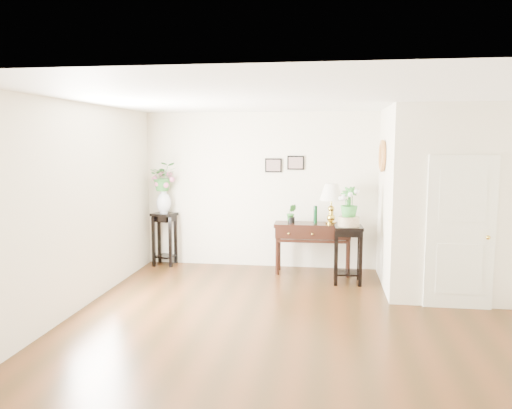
% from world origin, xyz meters
% --- Properties ---
extents(floor, '(6.00, 5.50, 0.02)m').
position_xyz_m(floor, '(0.00, 0.00, 0.00)').
color(floor, '#492711').
rests_on(floor, ground).
extents(ceiling, '(6.00, 5.50, 0.02)m').
position_xyz_m(ceiling, '(0.00, 0.00, 2.80)').
color(ceiling, white).
rests_on(ceiling, ground).
extents(wall_back, '(6.00, 0.02, 2.80)m').
position_xyz_m(wall_back, '(0.00, 2.75, 1.40)').
color(wall_back, beige).
rests_on(wall_back, ground).
extents(wall_front, '(6.00, 0.02, 2.80)m').
position_xyz_m(wall_front, '(0.00, -2.75, 1.40)').
color(wall_front, beige).
rests_on(wall_front, ground).
extents(wall_left, '(0.02, 5.50, 2.80)m').
position_xyz_m(wall_left, '(-3.00, 0.00, 1.40)').
color(wall_left, beige).
rests_on(wall_left, ground).
extents(partition, '(1.80, 1.95, 2.80)m').
position_xyz_m(partition, '(2.10, 1.77, 1.40)').
color(partition, beige).
rests_on(partition, floor).
extents(door, '(0.90, 0.05, 2.10)m').
position_xyz_m(door, '(2.10, 0.78, 1.05)').
color(door, silver).
rests_on(door, floor).
extents(art_print_left, '(0.30, 0.02, 0.25)m').
position_xyz_m(art_print_left, '(-0.65, 2.73, 1.85)').
color(art_print_left, black).
rests_on(art_print_left, wall_back).
extents(art_print_right, '(0.30, 0.02, 0.25)m').
position_xyz_m(art_print_right, '(-0.25, 2.73, 1.90)').
color(art_print_right, black).
rests_on(art_print_right, wall_back).
extents(wall_ornament, '(0.07, 0.51, 0.51)m').
position_xyz_m(wall_ornament, '(1.16, 1.90, 2.05)').
color(wall_ornament, orange).
rests_on(wall_ornament, partition).
extents(console_table, '(1.33, 0.47, 0.88)m').
position_xyz_m(console_table, '(0.08, 2.32, 0.44)').
color(console_table, black).
rests_on(console_table, floor).
extents(table_lamp, '(0.52, 0.52, 0.69)m').
position_xyz_m(table_lamp, '(0.38, 2.32, 1.23)').
color(table_lamp, gold).
rests_on(table_lamp, console_table).
extents(green_vase, '(0.08, 0.08, 0.30)m').
position_xyz_m(green_vase, '(0.12, 2.32, 1.05)').
color(green_vase, black).
rests_on(green_vase, console_table).
extents(potted_plant, '(0.18, 0.15, 0.31)m').
position_xyz_m(potted_plant, '(-0.29, 2.32, 1.03)').
color(potted_plant, '#2E782E').
rests_on(potted_plant, console_table).
extents(plant_stand_a, '(0.48, 0.48, 0.97)m').
position_xyz_m(plant_stand_a, '(-2.65, 2.57, 0.49)').
color(plant_stand_a, black).
rests_on(plant_stand_a, floor).
extents(porcelain_vase, '(0.32, 0.32, 0.46)m').
position_xyz_m(porcelain_vase, '(-2.65, 2.57, 1.20)').
color(porcelain_vase, silver).
rests_on(porcelain_vase, plant_stand_a).
extents(lily_arrangement, '(0.60, 0.56, 0.53)m').
position_xyz_m(lily_arrangement, '(-2.65, 2.57, 1.63)').
color(lily_arrangement, '#2E782E').
rests_on(lily_arrangement, porcelain_vase).
extents(plant_stand_b, '(0.46, 0.46, 0.93)m').
position_xyz_m(plant_stand_b, '(0.66, 1.82, 0.47)').
color(plant_stand_b, black).
rests_on(plant_stand_b, floor).
extents(ceramic_bowl, '(0.43, 0.43, 0.15)m').
position_xyz_m(ceramic_bowl, '(0.66, 1.82, 1.01)').
color(ceramic_bowl, tan).
rests_on(ceramic_bowl, plant_stand_b).
extents(narcissus, '(0.36, 0.36, 0.51)m').
position_xyz_m(narcissus, '(0.66, 1.82, 1.31)').
color(narcissus, '#2E782E').
rests_on(narcissus, ceramic_bowl).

